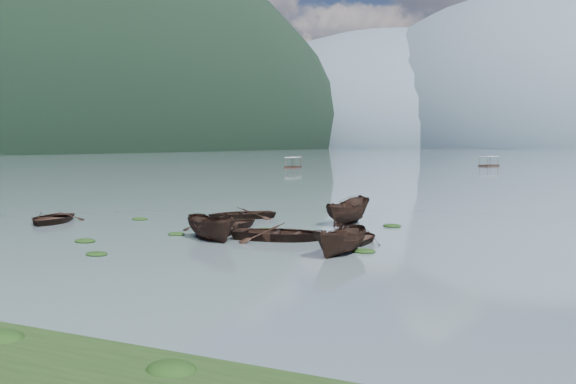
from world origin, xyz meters
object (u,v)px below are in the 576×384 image
at_px(rowboat_3, 358,241).
at_px(pontoon_centre, 489,166).
at_px(rowboat_0, 51,223).
at_px(pontoon_left, 293,168).

height_order(rowboat_3, pontoon_centre, pontoon_centre).
bearing_deg(rowboat_0, rowboat_3, -19.77).
distance_m(pontoon_left, pontoon_centre, 44.14).
bearing_deg(rowboat_3, pontoon_centre, -94.91).
relative_size(rowboat_3, pontoon_left, 0.70).
xyz_separation_m(rowboat_0, pontoon_left, (-26.42, 90.08, 0.00)).
height_order(rowboat_3, pontoon_left, pontoon_left).
height_order(rowboat_0, rowboat_3, rowboat_0).
distance_m(rowboat_0, pontoon_left, 93.87).
bearing_deg(pontoon_centre, rowboat_3, -66.11).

